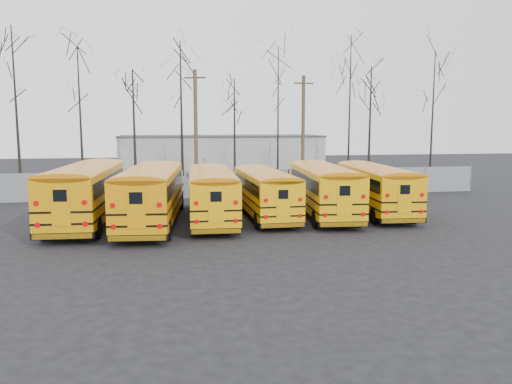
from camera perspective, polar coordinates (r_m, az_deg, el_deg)
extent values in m
plane|color=black|center=(25.01, -0.81, -4.49)|extent=(120.00, 120.00, 0.00)
cube|color=gray|center=(36.60, -3.82, 0.96)|extent=(40.00, 0.04, 2.00)
cube|color=#BAB9B4|center=(56.54, -4.02, 4.34)|extent=(22.00, 8.00, 4.00)
cylinder|color=black|center=(24.98, -23.08, -3.89)|extent=(0.35, 1.07, 1.05)
cylinder|color=black|center=(24.42, -17.72, -3.89)|extent=(0.35, 1.07, 1.05)
cylinder|color=black|center=(33.42, -18.89, -0.90)|extent=(0.35, 1.07, 1.05)
cylinder|color=black|center=(33.01, -14.86, -0.85)|extent=(0.35, 1.07, 1.05)
cube|color=orange|center=(27.77, -18.91, 0.00)|extent=(3.17, 9.91, 2.47)
cube|color=orange|center=(33.48, -16.81, 0.11)|extent=(2.46, 1.92, 1.05)
cube|color=black|center=(27.50, -19.05, 1.08)|extent=(3.16, 8.86, 0.74)
cube|color=black|center=(28.74, -18.48, -1.27)|extent=(3.31, 11.72, 0.09)
cube|color=black|center=(28.66, -18.52, -0.23)|extent=(3.31, 11.72, 0.09)
cube|color=black|center=(23.39, -21.21, -4.69)|extent=(2.70, 0.38, 0.29)
cube|color=black|center=(34.38, -16.54, -0.67)|extent=(2.53, 0.35, 0.27)
cube|color=orange|center=(23.05, -21.43, -1.68)|extent=(0.79, 0.09, 1.63)
cylinder|color=#B20505|center=(23.44, -23.71, -3.48)|extent=(0.23, 0.05, 0.23)
cylinder|color=#B20505|center=(22.93, -18.93, -3.48)|extent=(0.23, 0.05, 0.23)
cylinder|color=#B20505|center=(23.29, -23.84, -1.19)|extent=(0.23, 0.05, 0.23)
cylinder|color=#B20505|center=(22.78, -19.03, -1.14)|extent=(0.23, 0.05, 0.23)
cylinder|color=black|center=(23.58, -15.68, -4.25)|extent=(0.38, 1.05, 1.02)
cylinder|color=black|center=(23.24, -10.07, -4.26)|extent=(0.38, 1.05, 1.02)
cylinder|color=black|center=(31.92, -12.74, -1.09)|extent=(0.38, 1.05, 1.02)
cylinder|color=black|center=(31.68, -8.60, -1.05)|extent=(0.38, 1.05, 1.02)
cube|color=orange|center=(26.43, -11.94, -0.22)|extent=(3.45, 9.72, 2.41)
cube|color=orange|center=(32.06, -10.63, -0.07)|extent=(2.46, 1.95, 1.02)
cube|color=black|center=(26.16, -12.03, 0.88)|extent=(3.40, 8.70, 0.72)
cube|color=black|center=(27.39, -11.67, -1.51)|extent=(3.65, 11.47, 0.09)
cube|color=black|center=(27.31, -11.70, -0.45)|extent=(3.65, 11.47, 0.09)
cube|color=black|center=(22.11, -13.39, -5.10)|extent=(2.63, 0.47, 0.29)
cube|color=black|center=(32.94, -10.46, -0.85)|extent=(2.46, 0.44, 0.27)
cube|color=orange|center=(21.76, -13.53, -2.01)|extent=(0.77, 0.11, 1.59)
cylinder|color=#B20505|center=(22.06, -15.98, -3.86)|extent=(0.23, 0.06, 0.23)
cylinder|color=#B20505|center=(21.75, -10.94, -3.86)|extent=(0.23, 0.06, 0.23)
cylinder|color=#B20505|center=(21.90, -16.07, -1.50)|extent=(0.23, 0.06, 0.23)
cylinder|color=#B20505|center=(21.59, -11.00, -1.46)|extent=(0.23, 0.06, 0.23)
cylinder|color=black|center=(24.27, -7.25, -3.78)|extent=(0.31, 0.96, 0.95)
cylinder|color=black|center=(24.37, -2.20, -3.68)|extent=(0.31, 0.96, 0.95)
cylinder|color=black|center=(32.11, -7.35, -0.98)|extent=(0.31, 0.96, 0.95)
cylinder|color=black|center=(32.19, -3.53, -0.91)|extent=(0.31, 0.96, 0.95)
cube|color=#FBAB08|center=(27.15, -5.07, -0.15)|extent=(2.74, 8.90, 2.23)
cube|color=#FBAB08|center=(32.39, -5.47, -0.03)|extent=(2.20, 1.70, 0.95)
cube|color=black|center=(26.90, -5.07, 0.84)|extent=(2.74, 7.96, 0.66)
cube|color=black|center=(28.04, -5.13, -1.32)|extent=(2.84, 10.53, 0.09)
cube|color=black|center=(27.97, -5.14, -0.36)|extent=(2.84, 10.53, 0.09)
cube|color=black|center=(23.10, -4.56, -4.45)|extent=(2.43, 0.31, 0.27)
cube|color=black|center=(33.22, -5.51, -0.75)|extent=(2.28, 0.29, 0.25)
cube|color=#FBAB08|center=(22.79, -4.58, -1.71)|extent=(0.71, 0.07, 1.47)
cylinder|color=#B20505|center=(22.87, -6.82, -3.39)|extent=(0.21, 0.05, 0.21)
cylinder|color=#B20505|center=(22.96, -2.31, -3.30)|extent=(0.21, 0.05, 0.21)
cylinder|color=#B20505|center=(22.72, -6.85, -1.28)|extent=(0.21, 0.05, 0.21)
cylinder|color=#B20505|center=(22.81, -2.33, -1.20)|extent=(0.21, 0.05, 0.21)
cylinder|color=black|center=(25.40, 0.18, -3.26)|extent=(0.27, 0.90, 0.90)
cylinder|color=black|center=(25.86, 4.62, -3.09)|extent=(0.27, 0.90, 0.90)
cylinder|color=black|center=(32.75, -2.36, -0.80)|extent=(0.27, 0.90, 0.90)
cylinder|color=black|center=(33.11, 1.12, -0.70)|extent=(0.27, 0.90, 0.90)
cube|color=#FBB007|center=(28.26, 1.07, 0.03)|extent=(2.38, 8.41, 2.12)
cube|color=#FBB007|center=(33.16, -0.71, 0.10)|extent=(2.05, 1.56, 0.90)
cube|color=black|center=(28.03, 1.14, 0.94)|extent=(2.40, 7.51, 0.63)
cube|color=black|center=(29.09, 0.75, -1.05)|extent=(2.43, 9.96, 0.08)
cube|color=black|center=(29.03, 0.75, -0.17)|extent=(2.43, 9.96, 0.08)
cube|color=black|center=(24.50, 3.05, -3.79)|extent=(2.31, 0.23, 0.25)
cube|color=black|center=(33.93, -0.92, -0.57)|extent=(2.16, 0.21, 0.23)
cube|color=#FBB007|center=(24.21, 3.12, -1.32)|extent=(0.68, 0.05, 1.40)
cylinder|color=#B20505|center=(24.12, 1.14, -2.87)|extent=(0.20, 0.04, 0.20)
cylinder|color=#B20505|center=(24.53, 5.06, -2.72)|extent=(0.20, 0.04, 0.20)
cylinder|color=#B20505|center=(23.99, 1.15, -0.96)|extent=(0.20, 0.04, 0.20)
cylinder|color=#B20505|center=(24.40, 5.08, -0.85)|extent=(0.20, 0.04, 0.20)
cylinder|color=black|center=(25.86, 6.86, -3.03)|extent=(0.36, 1.00, 0.98)
cylinder|color=black|center=(26.40, 11.58, -2.91)|extent=(0.36, 1.00, 0.98)
cylinder|color=black|center=(33.85, 3.99, -0.46)|extent=(0.36, 1.00, 0.98)
cylinder|color=black|center=(34.26, 7.65, -0.41)|extent=(0.36, 1.00, 0.98)
cube|color=#F3AC07|center=(28.99, 7.74, 0.42)|extent=(3.23, 9.29, 2.30)
cube|color=#F3AC07|center=(34.31, 5.73, 0.45)|extent=(2.34, 1.85, 0.98)
cube|color=black|center=(28.74, 7.85, 1.38)|extent=(3.18, 8.32, 0.69)
cube|color=black|center=(29.89, 7.37, -0.74)|extent=(3.40, 10.98, 0.09)
cube|color=black|center=(29.82, 7.38, 0.20)|extent=(3.40, 10.98, 0.09)
cube|color=black|center=(24.91, 9.97, -3.62)|extent=(2.52, 0.43, 0.27)
cube|color=black|center=(35.14, 5.48, -0.26)|extent=(2.36, 0.40, 0.25)
cube|color=#F3AC07|center=(24.60, 10.09, -0.98)|extent=(0.74, 0.10, 1.52)
cylinder|color=#B20505|center=(24.48, 7.96, -2.61)|extent=(0.22, 0.06, 0.22)
cylinder|color=#B20505|center=(24.96, 12.13, -2.51)|extent=(0.22, 0.06, 0.22)
cylinder|color=#B20505|center=(24.34, 7.99, -0.56)|extent=(0.22, 0.06, 0.22)
cylinder|color=#B20505|center=(24.82, 12.19, -0.50)|extent=(0.22, 0.06, 0.22)
cylinder|color=black|center=(27.34, 13.41, -2.64)|extent=(0.34, 0.97, 0.95)
cylinder|color=black|center=(28.10, 17.55, -2.51)|extent=(0.34, 0.97, 0.95)
cylinder|color=black|center=(34.88, 9.22, -0.33)|extent=(0.34, 0.97, 0.95)
cylinder|color=black|center=(35.47, 12.57, -0.28)|extent=(0.34, 0.97, 0.95)
cube|color=#F0A507|center=(30.40, 13.53, 0.50)|extent=(3.08, 8.98, 2.23)
cube|color=#F0A507|center=(35.41, 10.78, 0.53)|extent=(2.26, 1.78, 0.95)
cube|color=black|center=(30.17, 13.67, 1.40)|extent=(3.04, 8.04, 0.66)
cube|color=black|center=(31.25, 13.01, -0.56)|extent=(3.24, 10.60, 0.09)
cube|color=black|center=(31.19, 13.04, 0.30)|extent=(3.24, 10.60, 0.09)
cube|color=black|center=(26.58, 16.45, -3.14)|extent=(2.44, 0.40, 0.27)
cube|color=black|center=(36.20, 10.43, -0.14)|extent=(2.28, 0.37, 0.25)
cube|color=#F0A507|center=(26.31, 16.62, -0.75)|extent=(0.71, 0.10, 1.47)
cylinder|color=#B20505|center=(26.08, 14.74, -2.23)|extent=(0.21, 0.05, 0.21)
cylinder|color=#B20505|center=(26.75, 18.37, -2.12)|extent=(0.21, 0.05, 0.21)
cylinder|color=#B20505|center=(25.95, 14.80, -0.37)|extent=(0.21, 0.05, 0.21)
cylinder|color=#B20505|center=(26.62, 18.44, -0.31)|extent=(0.21, 0.05, 0.21)
cylinder|color=#4E3E2C|center=(39.54, -6.89, 6.88)|extent=(0.30, 0.30, 9.52)
cube|color=#4E3E2C|center=(39.70, -6.99, 12.84)|extent=(1.64, 0.67, 0.13)
cylinder|color=#4F3D2C|center=(41.18, 5.39, 6.72)|extent=(0.29, 0.29, 9.22)
cube|color=#4F3D2C|center=(41.31, 5.47, 12.27)|extent=(1.64, 0.21, 0.12)
cone|color=black|center=(39.64, -25.70, 8.09)|extent=(0.26, 0.26, 12.15)
cone|color=black|center=(40.11, -19.41, 7.52)|extent=(0.26, 0.26, 10.93)
cone|color=black|center=(38.80, -13.73, 6.59)|extent=(0.26, 0.26, 9.37)
cone|color=black|center=(41.71, -8.52, 8.57)|extent=(0.26, 0.26, 11.97)
cone|color=black|center=(42.26, -2.46, 6.68)|extent=(0.26, 0.26, 9.08)
cone|color=black|center=(40.60, 2.53, 8.26)|extent=(0.26, 0.26, 11.38)
cone|color=black|center=(40.43, 10.62, 8.68)|extent=(0.26, 0.26, 12.15)
cone|color=black|center=(44.35, 12.87, 7.25)|extent=(0.26, 0.26, 10.19)
cone|color=black|center=(46.25, 19.50, 7.85)|extent=(0.26, 0.26, 11.53)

